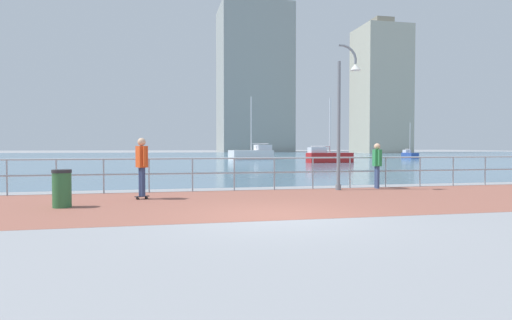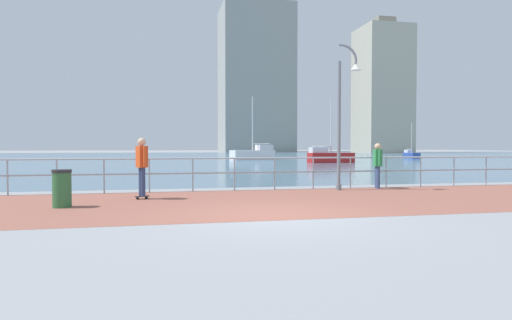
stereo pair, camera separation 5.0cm
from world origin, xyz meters
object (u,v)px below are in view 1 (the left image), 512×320
object	(u,v)px
bystander	(377,162)
sailboat_gray	(253,154)
lamppost	(344,109)
sailboat_white	(409,155)
skateboarder	(142,162)
sailboat_blue	(328,156)
trash_bin	(62,188)

from	to	relation	value
bystander	sailboat_gray	bearing A→B (deg)	86.14
lamppost	sailboat_gray	size ratio (longest dim) A/B	0.72
sailboat_white	skateboarder	bearing A→B (deg)	-130.40
sailboat_gray	sailboat_blue	size ratio (longest dim) A/B	1.18
trash_bin	sailboat_gray	size ratio (longest dim) A/B	0.13
sailboat_white	sailboat_blue	bearing A→B (deg)	-142.97
bystander	sailboat_blue	size ratio (longest dim) A/B	0.27
sailboat_blue	sailboat_gray	bearing A→B (deg)	117.75
lamppost	sailboat_white	distance (m)	42.20
sailboat_gray	sailboat_white	world-z (taller)	sailboat_gray
trash_bin	sailboat_white	size ratio (longest dim) A/B	0.21
bystander	sailboat_blue	xyz separation A→B (m)	(7.21, 22.83, -0.38)
lamppost	sailboat_gray	world-z (taller)	sailboat_gray
lamppost	skateboarder	distance (m)	6.92
sailboat_white	sailboat_blue	world-z (taller)	sailboat_blue
lamppost	sailboat_gray	xyz separation A→B (m)	(3.59, 32.69, -2.09)
sailboat_gray	bystander	bearing A→B (deg)	-93.86
skateboarder	bystander	size ratio (longest dim) A/B	1.08
skateboarder	sailboat_gray	size ratio (longest dim) A/B	0.25
trash_bin	sailboat_blue	world-z (taller)	sailboat_blue
trash_bin	lamppost	bearing A→B (deg)	16.27
skateboarder	sailboat_gray	world-z (taller)	sailboat_gray
lamppost	skateboarder	xyz separation A→B (m)	(-6.60, -1.17, -1.71)
lamppost	bystander	xyz separation A→B (m)	(1.41, 0.31, -1.81)
sailboat_gray	sailboat_white	size ratio (longest dim) A/B	1.58
bystander	sailboat_blue	distance (m)	23.94
lamppost	bystander	bearing A→B (deg)	12.48
skateboarder	sailboat_gray	xyz separation A→B (m)	(10.19, 33.86, -0.38)
bystander	trash_bin	world-z (taller)	bystander
skateboarder	bystander	world-z (taller)	skateboarder
sailboat_white	sailboat_blue	distance (m)	19.17
sailboat_blue	sailboat_white	bearing A→B (deg)	37.03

